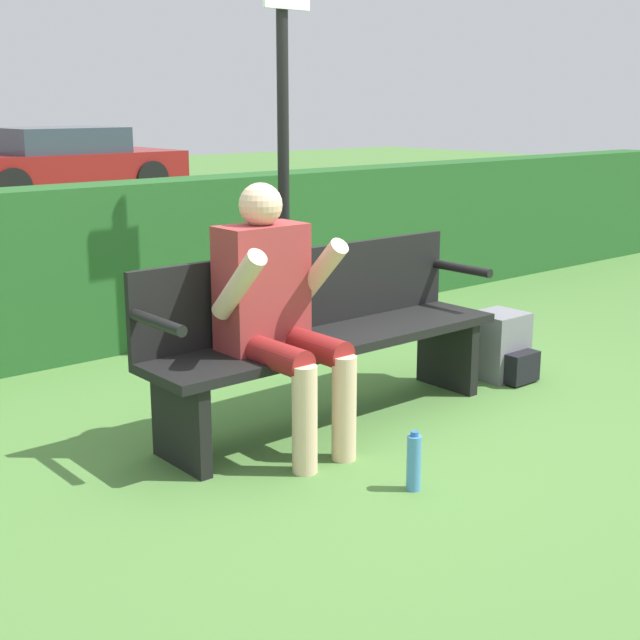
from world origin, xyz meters
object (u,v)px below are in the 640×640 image
park_bench (322,332)px  signpost (284,139)px  parked_car (61,163)px  backpack (501,347)px  water_bottle (414,462)px  person_seated (276,305)px

park_bench → signpost: bearing=61.1°
park_bench → parked_car: size_ratio=0.50×
backpack → signpost: 1.77m
signpost → parked_car: size_ratio=0.60×
park_bench → parked_car: 11.67m
water_bottle → park_bench: bearing=73.7°
backpack → signpost: size_ratio=0.16×
park_bench → water_bottle: (-0.26, -0.89, -0.33)m
backpack → parked_car: size_ratio=0.10×
backpack → water_bottle: (-1.50, -0.75, -0.06)m
backpack → signpost: signpost is taller
person_seated → backpack: person_seated is taller
park_bench → person_seated: person_seated is taller
person_seated → signpost: size_ratio=0.51×
park_bench → signpost: 1.46m
signpost → backpack: bearing=-59.5°
park_bench → water_bottle: size_ratio=7.69×
backpack → water_bottle: backpack is taller
signpost → water_bottle: bearing=-113.3°
park_bench → signpost: size_ratio=0.82×
backpack → water_bottle: size_ratio=1.50×
water_bottle → person_seated: bearing=98.5°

